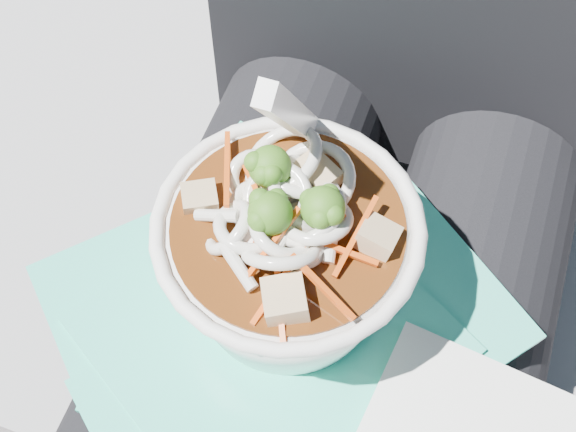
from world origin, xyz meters
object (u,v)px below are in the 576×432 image
(person_body, at_px, (356,252))
(udon_bowl, at_px, (288,249))
(plastic_bag, at_px, (280,351))
(stone_ledge, at_px, (350,343))
(lap, at_px, (317,378))

(person_body, bearing_deg, udon_bowl, -112.08)
(plastic_bag, relative_size, udon_bowl, 1.73)
(person_body, relative_size, plastic_bag, 2.79)
(plastic_bag, xyz_separation_m, udon_bowl, (-0.01, 0.04, 0.06))
(person_body, bearing_deg, stone_ledge, 90.00)
(stone_ledge, bearing_deg, plastic_bag, -97.24)
(stone_ledge, relative_size, person_body, 1.03)
(udon_bowl, bearing_deg, plastic_bag, -78.15)
(stone_ledge, relative_size, plastic_bag, 2.87)
(lap, height_order, udon_bowl, udon_bowl)
(lap, xyz_separation_m, plastic_bag, (-0.02, -0.02, 0.08))
(lap, distance_m, person_body, 0.10)
(udon_bowl, bearing_deg, lap, -32.86)
(plastic_bag, bearing_deg, lap, 42.30)
(stone_ledge, relative_size, lap, 2.08)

